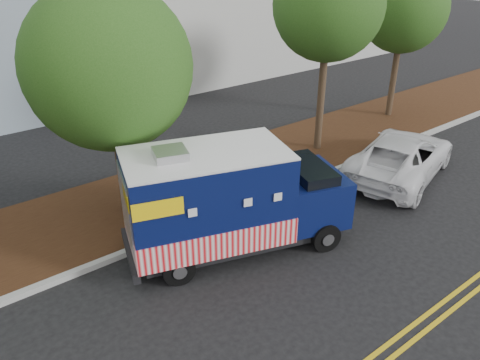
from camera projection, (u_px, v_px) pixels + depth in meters
ground at (219, 254)px, 11.80m from camera, size 120.00×120.00×0.00m
curb at (189, 228)px, 12.75m from camera, size 120.00×0.18×0.15m
mulch_strip at (152, 198)px, 14.23m from camera, size 120.00×4.00×0.15m
tree_b at (108, 67)px, 11.66m from camera, size 4.24×4.24×6.37m
tree_c at (329, 5)px, 15.23m from camera, size 3.68×3.68×7.03m
tree_d at (404, 9)px, 18.82m from camera, size 3.48×3.48×6.35m
food_truck at (227, 203)px, 11.44m from camera, size 5.92×3.61×2.95m
white_car at (401, 156)px, 15.43m from camera, size 5.66×3.80×1.44m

